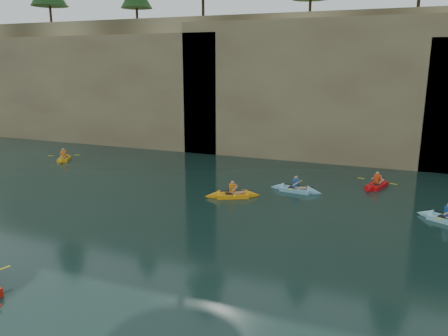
% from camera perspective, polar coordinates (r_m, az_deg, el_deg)
% --- Properties ---
extents(ground, '(160.00, 160.00, 0.00)m').
position_cam_1_polar(ground, '(16.47, -7.28, -14.74)').
color(ground, black).
rests_on(ground, ground).
extents(cliff, '(70.00, 16.00, 12.00)m').
position_cam_1_polar(cliff, '(43.25, 12.19, 11.01)').
color(cliff, tan).
rests_on(cliff, ground).
extents(cliff_slab_west, '(26.00, 2.40, 10.56)m').
position_cam_1_polar(cliff_slab_west, '(44.53, -16.36, 9.91)').
color(cliff_slab_west, '#94865A').
rests_on(cliff_slab_west, ground).
extents(cliff_slab_center, '(24.00, 2.40, 11.40)m').
position_cam_1_polar(cliff_slab_center, '(35.65, 13.37, 9.95)').
color(cliff_slab_center, '#94865A').
rests_on(cliff_slab_center, ground).
extents(sea_cave_west, '(4.50, 1.00, 4.00)m').
position_cam_1_polar(sea_cave_west, '(43.13, -14.48, 5.54)').
color(sea_cave_west, black).
rests_on(sea_cave_west, ground).
extents(sea_cave_center, '(3.50, 1.00, 3.20)m').
position_cam_1_polar(sea_cave_center, '(36.84, 3.58, 3.98)').
color(sea_cave_center, black).
rests_on(sea_cave_center, ground).
extents(sea_cave_east, '(5.00, 1.00, 4.50)m').
position_cam_1_polar(sea_cave_east, '(35.13, 25.91, 3.22)').
color(sea_cave_east, black).
rests_on(sea_cave_east, ground).
extents(kayaker_orange, '(3.31, 2.25, 1.26)m').
position_cam_1_polar(kayaker_orange, '(25.83, 1.12, -3.54)').
color(kayaker_orange, '#FF9910').
rests_on(kayaker_orange, ground).
extents(kayaker_ltblue_near, '(3.14, 2.20, 1.25)m').
position_cam_1_polar(kayaker_ltblue_near, '(24.62, 27.16, -5.99)').
color(kayaker_ltblue_near, '#8FD8F0').
rests_on(kayaker_ltblue_near, ground).
extents(kayaker_red_far, '(2.41, 3.54, 1.28)m').
position_cam_1_polar(kayaker_red_far, '(29.52, 19.30, -2.11)').
color(kayaker_red_far, red).
rests_on(kayaker_red_far, ground).
extents(kayaker_yellow, '(2.17, 3.01, 1.25)m').
position_cam_1_polar(kayaker_yellow, '(37.81, -20.17, 1.18)').
color(kayaker_yellow, '#F4AB14').
rests_on(kayaker_yellow, ground).
extents(kayaker_ltblue_mid, '(3.35, 2.46, 1.26)m').
position_cam_1_polar(kayaker_ltblue_mid, '(27.32, 9.33, -2.75)').
color(kayaker_ltblue_mid, '#80BCD7').
rests_on(kayaker_ltblue_mid, ground).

